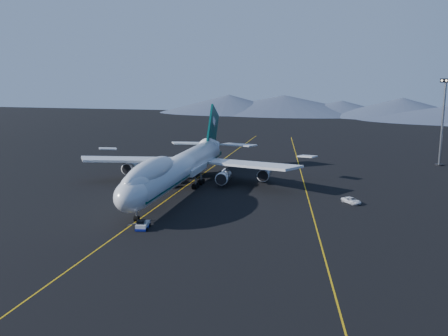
% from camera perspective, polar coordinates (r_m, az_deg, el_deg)
% --- Properties ---
extents(ground, '(500.00, 500.00, 0.00)m').
position_cam_1_polar(ground, '(123.80, -5.09, -2.58)').
color(ground, black).
rests_on(ground, ground).
extents(taxiway_line_main, '(0.25, 220.00, 0.01)m').
position_cam_1_polar(taxiway_line_main, '(123.80, -5.09, -2.58)').
color(taxiway_line_main, '#C5970B').
rests_on(taxiway_line_main, ground).
extents(taxiway_line_side, '(28.08, 198.09, 0.01)m').
position_cam_1_polar(taxiway_line_side, '(127.61, 9.27, -2.27)').
color(taxiway_line_side, '#C5970B').
rests_on(taxiway_line_side, ground).
extents(boeing_747, '(59.62, 72.43, 19.37)m').
position_cam_1_polar(boeing_747, '(122.61, -5.13, 0.07)').
color(boeing_747, silver).
rests_on(boeing_747, ground).
extents(pushback_tug, '(2.87, 4.36, 1.77)m').
position_cam_1_polar(pushback_tug, '(95.00, -9.27, -6.53)').
color(pushback_tug, silver).
rests_on(pushback_tug, ground).
extents(service_van, '(4.88, 5.14, 1.35)m').
position_cam_1_polar(service_van, '(114.81, 14.35, -3.62)').
color(service_van, white).
rests_on(service_van, ground).
extents(floodlight_mast, '(3.32, 2.49, 26.86)m').
position_cam_1_polar(floodlight_mast, '(168.75, 23.71, 4.84)').
color(floodlight_mast, black).
rests_on(floodlight_mast, ground).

